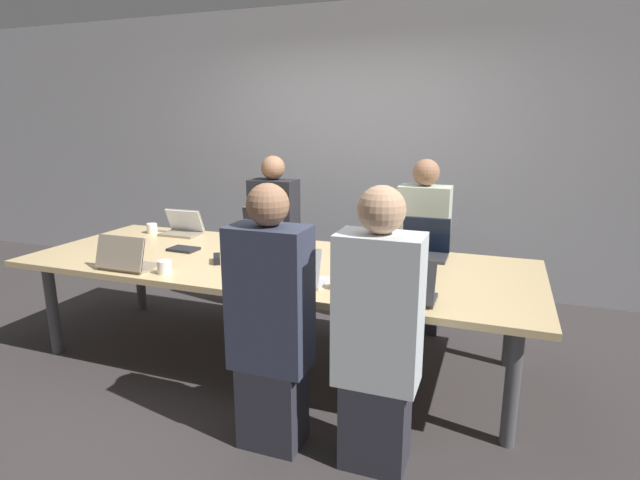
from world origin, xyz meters
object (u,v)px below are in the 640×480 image
(laptop_near_midright, at_px, (294,273))
(cup_far_right, at_px, (386,248))
(laptop_far_midleft, at_px, (260,231))
(cup_far_midleft, at_px, (285,239))
(laptop_near_right, at_px, (406,290))
(cup_far_left, at_px, (152,228))
(stapler, at_px, (217,259))
(person_far_right, at_px, (422,250))
(person_far_midleft, at_px, (275,238))
(person_near_midright, at_px, (271,324))
(person_near_right, at_px, (378,337))
(cup_near_midright, at_px, (340,283))
(laptop_far_right, at_px, (425,246))
(laptop_near_left, at_px, (125,260))
(cup_near_left, at_px, (164,267))
(laptop_far_left, at_px, (183,227))

(laptop_near_midright, relative_size, cup_far_right, 4.33)
(laptop_far_midleft, height_order, cup_far_midleft, laptop_far_midleft)
(laptop_near_right, bearing_deg, laptop_near_midright, -5.64)
(cup_far_left, bearing_deg, stapler, -30.61)
(laptop_near_midright, height_order, stapler, laptop_near_midright)
(laptop_near_right, bearing_deg, laptop_far_midleft, -35.98)
(laptop_near_right, bearing_deg, person_far_right, -84.83)
(stapler, bearing_deg, person_far_midleft, 60.85)
(person_near_midright, xyz_separation_m, person_near_right, (0.55, 0.03, 0.01))
(laptop_far_midleft, height_order, stapler, laptop_far_midleft)
(cup_near_midright, height_order, cup_far_right, cup_far_right)
(laptop_far_right, bearing_deg, cup_far_midleft, -177.80)
(laptop_near_midright, bearing_deg, person_far_midleft, -60.09)
(person_far_right, bearing_deg, laptop_near_left, -140.24)
(person_far_midleft, height_order, stapler, person_far_midleft)
(cup_near_midright, bearing_deg, cup_near_left, -174.87)
(cup_far_right, xyz_separation_m, stapler, (-1.03, -0.63, -0.02))
(laptop_near_midright, distance_m, cup_near_midright, 0.29)
(cup_far_right, distance_m, laptop_near_left, 1.79)
(laptop_near_left, bearing_deg, laptop_far_midleft, -113.46)
(laptop_far_midleft, relative_size, laptop_far_left, 1.05)
(stapler, bearing_deg, laptop_far_midleft, 59.29)
(person_near_midright, distance_m, cup_near_left, 1.00)
(person_near_midright, relative_size, person_near_right, 0.99)
(cup_far_right, distance_m, laptop_far_midleft, 1.05)
(laptop_near_midright, xyz_separation_m, stapler, (-0.68, 0.24, -0.04))
(person_far_right, height_order, cup_far_left, person_far_right)
(person_far_right, xyz_separation_m, laptop_far_left, (-1.96, -0.43, 0.12))
(laptop_near_midright, distance_m, cup_near_left, 0.86)
(cup_far_right, height_order, person_near_right, person_near_right)
(person_near_midright, height_order, person_near_right, person_near_right)
(person_far_right, distance_m, laptop_near_left, 2.22)
(laptop_far_right, bearing_deg, cup_far_left, -178.71)
(cup_far_right, xyz_separation_m, laptop_near_right, (0.33, -0.93, 0.03))
(person_far_midleft, distance_m, cup_far_midleft, 0.53)
(laptop_far_midleft, bearing_deg, laptop_far_left, -176.01)
(person_far_right, bearing_deg, person_near_midright, -105.32)
(cup_far_right, height_order, laptop_far_left, laptop_far_left)
(person_near_right, bearing_deg, laptop_near_right, -99.34)
(laptop_far_right, height_order, person_near_right, person_near_right)
(laptop_far_midleft, distance_m, cup_far_midleft, 0.27)
(laptop_near_right, height_order, laptop_near_left, same)
(laptop_far_left, bearing_deg, laptop_near_left, -75.63)
(cup_far_right, height_order, laptop_near_left, laptop_near_left)
(person_far_right, bearing_deg, laptop_far_midleft, -163.24)
(cup_far_right, xyz_separation_m, laptop_far_midleft, (-1.05, 0.06, 0.03))
(laptop_far_midleft, bearing_deg, laptop_near_right, -35.98)
(person_near_midright, height_order, cup_far_left, person_near_midright)
(laptop_far_right, xyz_separation_m, cup_far_midleft, (-1.07, -0.04, -0.03))
(cup_near_midright, xyz_separation_m, person_near_right, (0.33, -0.45, -0.09))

